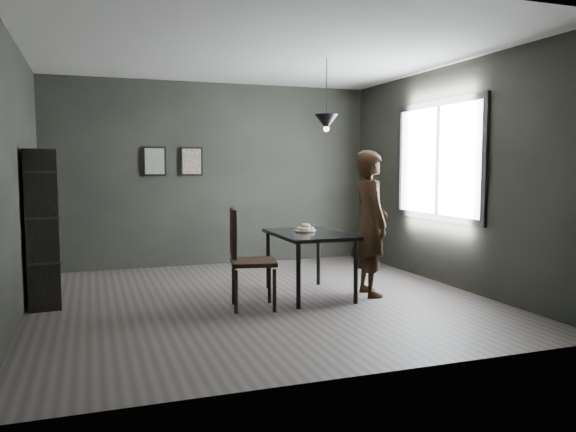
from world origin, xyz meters
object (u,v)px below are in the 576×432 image
object	(u,v)px
cafe_table	(309,239)
pendant_lamp	(326,122)
white_plate	(305,231)
woman	(370,223)
wood_chair	(244,252)
shelf_unit	(42,229)

from	to	relation	value
cafe_table	pendant_lamp	distance (m)	1.41
cafe_table	white_plate	size ratio (longest dim) A/B	5.22
woman	wood_chair	size ratio (longest dim) A/B	1.58
shelf_unit	pendant_lamp	distance (m)	3.41
woman	shelf_unit	distance (m)	3.68
cafe_table	wood_chair	distance (m)	0.94
shelf_unit	woman	bearing A→B (deg)	-15.68
cafe_table	wood_chair	bearing A→B (deg)	-159.41
white_plate	wood_chair	size ratio (longest dim) A/B	0.21
pendant_lamp	woman	bearing A→B (deg)	-34.01
woman	pendant_lamp	world-z (taller)	pendant_lamp
white_plate	wood_chair	world-z (taller)	wood_chair
wood_chair	shelf_unit	xyz separation A→B (m)	(-2.04, 0.83, 0.24)
cafe_table	shelf_unit	world-z (taller)	shelf_unit
cafe_table	shelf_unit	size ratio (longest dim) A/B	0.70
pendant_lamp	wood_chair	bearing A→B (deg)	-159.14
wood_chair	pendant_lamp	world-z (taller)	pendant_lamp
shelf_unit	wood_chair	bearing A→B (deg)	-26.89
white_plate	shelf_unit	size ratio (longest dim) A/B	0.13
white_plate	shelf_unit	distance (m)	2.94
woman	wood_chair	world-z (taller)	woman
woman	wood_chair	xyz separation A→B (m)	(-1.57, -0.13, -0.24)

